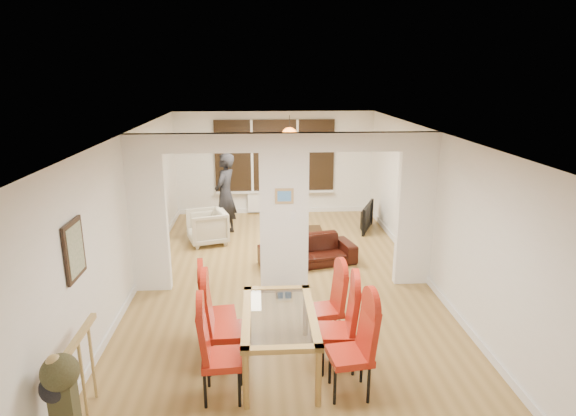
{
  "coord_description": "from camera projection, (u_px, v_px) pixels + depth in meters",
  "views": [
    {
      "loc": [
        -0.39,
        -7.57,
        3.5
      ],
      "look_at": [
        0.1,
        0.6,
        1.2
      ],
      "focal_mm": 30.0,
      "sensor_mm": 36.0,
      "label": 1
    }
  ],
  "objects": [
    {
      "name": "floor",
      "position": [
        284.0,
        285.0,
        8.24
      ],
      "size": [
        5.0,
        9.0,
        0.01
      ],
      "primitive_type": "cube",
      "color": "olive",
      "rests_on": "ground"
    },
    {
      "name": "room_walls",
      "position": [
        284.0,
        212.0,
        7.89
      ],
      "size": [
        5.0,
        9.0,
        2.6
      ],
      "primitive_type": null,
      "color": "silver",
      "rests_on": "floor"
    },
    {
      "name": "divider_wall",
      "position": [
        284.0,
        212.0,
        7.89
      ],
      "size": [
        5.0,
        0.18,
        2.6
      ],
      "primitive_type": "cube",
      "color": "white",
      "rests_on": "floor"
    },
    {
      "name": "bay_window_blinds",
      "position": [
        275.0,
        156.0,
        12.1
      ],
      "size": [
        3.0,
        0.08,
        1.8
      ],
      "primitive_type": "cube",
      "color": "black",
      "rests_on": "room_walls"
    },
    {
      "name": "radiator",
      "position": [
        275.0,
        202.0,
        12.39
      ],
      "size": [
        1.4,
        0.08,
        0.5
      ],
      "primitive_type": "cube",
      "color": "white",
      "rests_on": "floor"
    },
    {
      "name": "pendant_light",
      "position": [
        289.0,
        135.0,
        10.85
      ],
      "size": [
        0.36,
        0.36,
        0.36
      ],
      "primitive_type": "sphere",
      "color": "orange",
      "rests_on": "room_walls"
    },
    {
      "name": "stair_newel",
      "position": [
        80.0,
        374.0,
        4.89
      ],
      "size": [
        0.4,
        1.2,
        1.1
      ],
      "primitive_type": null,
      "color": "#A2844A",
      "rests_on": "floor"
    },
    {
      "name": "wall_poster",
      "position": [
        74.0,
        250.0,
        5.36
      ],
      "size": [
        0.04,
        0.52,
        0.67
      ],
      "primitive_type": "cube",
      "color": "gray",
      "rests_on": "room_walls"
    },
    {
      "name": "pillar_photo",
      "position": [
        284.0,
        196.0,
        7.72
      ],
      "size": [
        0.3,
        0.03,
        0.25
      ],
      "primitive_type": "cube",
      "color": "#4C8CD8",
      "rests_on": "divider_wall"
    },
    {
      "name": "dining_table",
      "position": [
        279.0,
        341.0,
        5.84
      ],
      "size": [
        0.88,
        1.56,
        0.73
      ],
      "primitive_type": null,
      "color": "olive",
      "rests_on": "floor"
    },
    {
      "name": "dining_chair_la",
      "position": [
        222.0,
        352.0,
        5.25
      ],
      "size": [
        0.48,
        0.48,
        1.12
      ],
      "primitive_type": null,
      "rotation": [
        0.0,
        0.0,
        0.07
      ],
      "color": "maroon",
      "rests_on": "floor"
    },
    {
      "name": "dining_chair_lb",
      "position": [
        225.0,
        325.0,
        5.8
      ],
      "size": [
        0.47,
        0.47,
        1.15
      ],
      "primitive_type": null,
      "rotation": [
        0.0,
        0.0,
        0.03
      ],
      "color": "maroon",
      "rests_on": "floor"
    },
    {
      "name": "dining_chair_lc",
      "position": [
        219.0,
        310.0,
        6.23
      ],
      "size": [
        0.48,
        0.48,
        1.09
      ],
      "primitive_type": null,
      "rotation": [
        0.0,
        0.0,
        0.12
      ],
      "color": "maroon",
      "rests_on": "floor"
    },
    {
      "name": "dining_chair_ra",
      "position": [
        350.0,
        349.0,
        5.31
      ],
      "size": [
        0.51,
        0.51,
        1.13
      ],
      "primitive_type": null,
      "rotation": [
        0.0,
        0.0,
        0.13
      ],
      "color": "maroon",
      "rests_on": "floor"
    },
    {
      "name": "dining_chair_rb",
      "position": [
        336.0,
        326.0,
        5.8
      ],
      "size": [
        0.47,
        0.47,
        1.12
      ],
      "primitive_type": null,
      "rotation": [
        0.0,
        0.0,
        -0.06
      ],
      "color": "maroon",
      "rests_on": "floor"
    },
    {
      "name": "dining_chair_rc",
      "position": [
        326.0,
        305.0,
        6.43
      ],
      "size": [
        0.48,
        0.48,
        1.03
      ],
      "primitive_type": null,
      "rotation": [
        0.0,
        0.0,
        0.19
      ],
      "color": "maroon",
      "rests_on": "floor"
    },
    {
      "name": "sofa",
      "position": [
        307.0,
        251.0,
        9.09
      ],
      "size": [
        1.91,
        1.11,
        0.52
      ],
      "primitive_type": "imported",
      "rotation": [
        0.0,
        0.0,
        0.24
      ],
      "color": "black",
      "rests_on": "floor"
    },
    {
      "name": "armchair",
      "position": [
        207.0,
        227.0,
        10.19
      ],
      "size": [
        0.97,
        0.99,
        0.72
      ],
      "primitive_type": "imported",
      "rotation": [
        0.0,
        0.0,
        -1.27
      ],
      "color": "#BAB39D",
      "rests_on": "floor"
    },
    {
      "name": "person",
      "position": [
        225.0,
        195.0,
        10.6
      ],
      "size": [
        0.78,
        0.65,
        1.84
      ],
      "primitive_type": "imported",
      "rotation": [
        0.0,
        0.0,
        -1.93
      ],
      "color": "black",
      "rests_on": "floor"
    },
    {
      "name": "television",
      "position": [
        363.0,
        217.0,
        11.12
      ],
      "size": [
        1.03,
        0.55,
        0.61
      ],
      "primitive_type": "imported",
      "rotation": [
        0.0,
        0.0,
        1.16
      ],
      "color": "black",
      "rests_on": "floor"
    },
    {
      "name": "coffee_table",
      "position": [
        296.0,
        235.0,
        10.42
      ],
      "size": [
        1.13,
        0.59,
        0.26
      ],
      "primitive_type": null,
      "rotation": [
        0.0,
        0.0,
        0.03
      ],
      "color": "black",
      "rests_on": "floor"
    },
    {
      "name": "bottle",
      "position": [
        306.0,
        224.0,
        10.29
      ],
      "size": [
        0.07,
        0.07,
        0.28
      ],
      "primitive_type": "cylinder",
      "color": "#143F19",
      "rests_on": "coffee_table"
    },
    {
      "name": "bowl",
      "position": [
        299.0,
        229.0,
        10.3
      ],
      "size": [
        0.21,
        0.21,
        0.05
      ],
      "primitive_type": "imported",
      "color": "black",
      "rests_on": "coffee_table"
    },
    {
      "name": "shoes",
      "position": [
        284.0,
        292.0,
        7.84
      ],
      "size": [
        0.25,
        0.27,
        0.1
      ],
      "primitive_type": null,
      "color": "black",
      "rests_on": "floor"
    }
  ]
}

